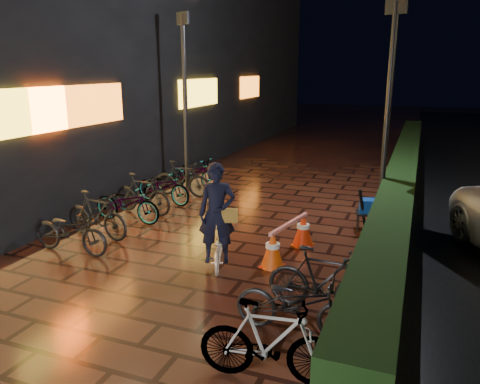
% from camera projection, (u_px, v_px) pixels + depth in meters
% --- Properties ---
extents(ground, '(80.00, 80.00, 0.00)m').
position_uv_depth(ground, '(148.00, 299.00, 7.14)').
color(ground, '#381911').
rests_on(ground, ground).
extents(hedge, '(0.70, 20.00, 1.00)m').
position_uv_depth(hedge, '(403.00, 176.00, 13.06)').
color(hedge, black).
rests_on(hedge, ground).
extents(storefront_block, '(12.09, 22.00, 9.00)m').
position_uv_depth(storefront_block, '(95.00, 41.00, 19.65)').
color(storefront_block, black).
rests_on(storefront_block, ground).
extents(lamp_post_hedge, '(0.45, 0.22, 4.81)m').
position_uv_depth(lamp_post_hedge, '(388.00, 104.00, 10.19)').
color(lamp_post_hedge, black).
rests_on(lamp_post_hedge, ground).
extents(lamp_post_sf, '(0.45, 0.26, 4.87)m').
position_uv_depth(lamp_post_sf, '(185.00, 95.00, 13.10)').
color(lamp_post_sf, black).
rests_on(lamp_post_sf, ground).
extents(cyclist, '(0.89, 1.39, 1.88)m').
position_uv_depth(cyclist, '(218.00, 229.00, 8.14)').
color(cyclist, white).
rests_on(cyclist, ground).
extents(traffic_barrier, '(0.68, 1.64, 0.66)m').
position_uv_depth(traffic_barrier, '(289.00, 239.00, 8.71)').
color(traffic_barrier, '#E5480C').
rests_on(traffic_barrier, ground).
extents(cart_assembly, '(0.60, 0.63, 0.98)m').
position_uv_depth(cart_assembly, '(368.00, 208.00, 10.05)').
color(cart_assembly, black).
rests_on(cart_assembly, ground).
extents(parked_bikes_storefront, '(1.84, 6.05, 0.97)m').
position_uv_depth(parked_bikes_storefront, '(145.00, 195.00, 11.26)').
color(parked_bikes_storefront, black).
rests_on(parked_bikes_storefront, ground).
extents(parked_bikes_hedge, '(1.88, 2.36, 0.97)m').
position_uv_depth(parked_bikes_hedge, '(298.00, 306.00, 5.98)').
color(parked_bikes_hedge, black).
rests_on(parked_bikes_hedge, ground).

